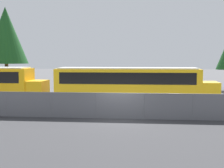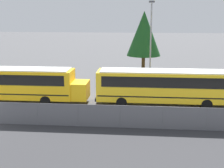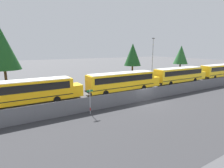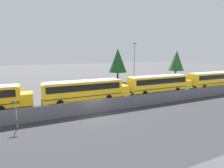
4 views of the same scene
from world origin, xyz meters
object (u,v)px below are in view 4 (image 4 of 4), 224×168
object	(u,v)px
light_pole	(134,63)
school_bus_4	(213,78)
school_bus_3	(159,83)
street_sign	(16,113)
school_bus_2	(85,89)
tree_3	(176,61)
tree_1	(118,61)

from	to	relation	value
light_pole	school_bus_4	bearing A→B (deg)	-24.28
school_bus_3	street_sign	world-z (taller)	school_bus_3
school_bus_2	light_pole	bearing A→B (deg)	28.69
street_sign	light_pole	xyz separation A→B (m)	(21.13, 13.37, 3.54)
light_pole	school_bus_2	bearing A→B (deg)	-151.31
light_pole	tree_3	distance (m)	19.22
tree_1	school_bus_3	bearing A→B (deg)	-81.65
school_bus_2	school_bus_4	bearing A→B (deg)	-0.05
tree_3	tree_1	bearing A→B (deg)	-179.61
school_bus_3	street_sign	xyz separation A→B (m)	(-22.41, -6.69, -0.41)
school_bus_2	school_bus_3	world-z (taller)	same
school_bus_2	school_bus_4	world-z (taller)	same
school_bus_2	light_pole	world-z (taller)	light_pole
school_bus_3	school_bus_4	distance (m)	13.99
school_bus_3	street_sign	size ratio (longest dim) A/B	4.86
school_bus_4	light_pole	size ratio (longest dim) A/B	1.42
school_bus_3	tree_1	bearing A→B (deg)	98.35
street_sign	school_bus_2	bearing A→B (deg)	37.11
light_pole	tree_3	size ratio (longest dim) A/B	1.17
school_bus_3	school_bus_4	bearing A→B (deg)	-0.88
school_bus_3	light_pole	xyz separation A→B (m)	(-1.28, 6.67, 3.14)
street_sign	tree_1	xyz separation A→B (m)	(20.47, 19.93, 3.90)
school_bus_4	street_sign	distance (m)	36.97
school_bus_4	tree_3	world-z (taller)	tree_3
school_bus_4	light_pole	world-z (taller)	light_pole
school_bus_3	tree_3	distance (m)	21.65
light_pole	tree_1	bearing A→B (deg)	95.79
street_sign	light_pole	bearing A→B (deg)	32.31
light_pole	tree_3	xyz separation A→B (m)	(18.02, 6.69, 0.00)
street_sign	tree_1	distance (m)	28.83
tree_3	school_bus_3	bearing A→B (deg)	-141.41
school_bus_4	street_sign	xyz separation A→B (m)	(-36.40, -6.48, -0.41)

